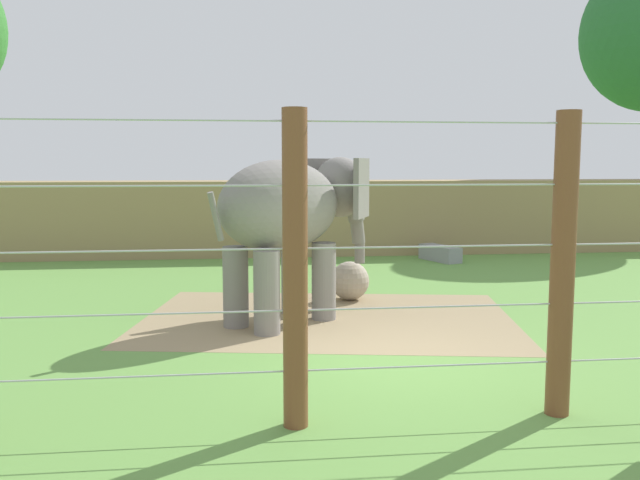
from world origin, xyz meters
name	(u,v)px	position (x,y,z in m)	size (l,w,h in m)	color
ground_plane	(385,358)	(0.00, 0.00, 0.00)	(120.00, 120.00, 0.00)	#609342
dirt_patch	(328,318)	(-0.51, 2.56, 0.00)	(6.67, 4.62, 0.01)	#937F5B
embankment_wall	(308,217)	(0.00, 11.40, 1.14)	(36.00, 1.80, 2.28)	#997F56
elephant	(292,213)	(-1.15, 2.53, 1.94)	(3.38, 3.21, 2.93)	gray
enrichment_ball	(350,281)	(0.15, 4.15, 0.40)	(0.80, 0.80, 0.80)	tan
cable_fence	(433,268)	(-0.01, -2.36, 1.69)	(11.08, 0.27, 3.38)	brown
feed_trough	(440,253)	(3.65, 9.33, 0.22)	(0.97, 1.49, 0.44)	gray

